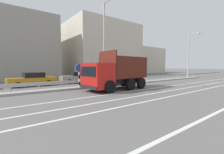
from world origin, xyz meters
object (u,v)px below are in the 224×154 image
(median_road_sign, at_px, (79,75))
(parked_car_4, at_px, (78,77))
(dump_truck, at_px, (110,76))
(street_lamp_2, at_px, (189,54))
(parked_car_5, at_px, (109,76))
(street_lamp_1, at_px, (105,40))
(parked_car_3, at_px, (33,79))

(median_road_sign, bearing_deg, parked_car_4, 67.45)
(dump_truck, bearing_deg, street_lamp_2, -86.58)
(parked_car_5, bearing_deg, street_lamp_1, 144.71)
(median_road_sign, relative_size, street_lamp_2, 0.30)
(dump_truck, height_order, street_lamp_1, street_lamp_1)
(dump_truck, bearing_deg, street_lamp_1, -27.97)
(dump_truck, distance_m, median_road_sign, 3.17)
(street_lamp_2, height_order, parked_car_4, street_lamp_2)
(street_lamp_1, distance_m, parked_car_5, 7.91)
(parked_car_4, distance_m, parked_car_5, 5.05)
(parked_car_3, distance_m, parked_car_4, 5.36)
(parked_car_3, relative_size, parked_car_4, 1.11)
(dump_truck, xyz_separation_m, parked_car_5, (5.24, 7.49, -0.56))
(parked_car_5, bearing_deg, dump_truck, 148.78)
(street_lamp_1, height_order, parked_car_4, street_lamp_1)
(dump_truck, relative_size, parked_car_3, 1.31)
(parked_car_3, height_order, parked_car_4, parked_car_3)
(median_road_sign, relative_size, parked_car_3, 0.49)
(median_road_sign, height_order, street_lamp_2, street_lamp_2)
(median_road_sign, xyz_separation_m, parked_car_5, (7.13, 4.94, -0.60))
(street_lamp_1, bearing_deg, dump_truck, -114.33)
(street_lamp_1, xyz_separation_m, parked_car_3, (-6.23, 5.22, -4.26))
(dump_truck, distance_m, street_lamp_1, 4.53)
(median_road_sign, distance_m, parked_car_4, 5.44)
(median_road_sign, distance_m, street_lamp_2, 21.66)
(street_lamp_2, bearing_deg, parked_car_4, 165.17)
(median_road_sign, xyz_separation_m, parked_car_3, (-3.29, 5.01, -0.56))
(dump_truck, xyz_separation_m, median_road_sign, (-1.89, 2.54, 0.04))
(street_lamp_2, bearing_deg, parked_car_5, 160.47)
(parked_car_3, bearing_deg, parked_car_4, -94.61)
(dump_truck, bearing_deg, parked_car_3, 30.80)
(dump_truck, relative_size, parked_car_4, 1.45)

